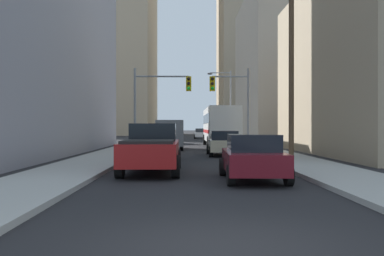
# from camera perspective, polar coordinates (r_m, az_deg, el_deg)

# --- Properties ---
(ground_plane) EXTENTS (400.00, 400.00, 0.00)m
(ground_plane) POSITION_cam_1_polar(r_m,az_deg,el_deg) (6.27, 3.91, -16.22)
(ground_plane) COLOR black
(sidewalk_left) EXTENTS (2.90, 160.00, 0.15)m
(sidewalk_left) POSITION_cam_1_polar(r_m,az_deg,el_deg) (56.19, -5.53, -1.56)
(sidewalk_left) COLOR #9E9E99
(sidewalk_left) RESTS_ON ground
(sidewalk_right) EXTENTS (2.90, 160.00, 0.15)m
(sidewalk_right) POSITION_cam_1_polar(r_m,az_deg,el_deg) (56.28, 4.57, -1.56)
(sidewalk_right) COLOR #9E9E99
(sidewalk_right) RESTS_ON ground
(city_bus) EXTENTS (2.67, 11.51, 3.40)m
(city_bus) POSITION_cam_1_polar(r_m,az_deg,el_deg) (37.09, 3.86, 0.41)
(city_bus) COLOR silver
(city_bus) RESTS_ON ground
(pickup_truck_red) EXTENTS (2.20, 5.41, 1.90)m
(pickup_truck_red) POSITION_cam_1_polar(r_m,az_deg,el_deg) (16.21, -5.50, -2.79)
(pickup_truck_red) COLOR maroon
(pickup_truck_red) RESTS_ON ground
(cargo_van_grey) EXTENTS (2.21, 5.29, 2.26)m
(cargo_van_grey) POSITION_cam_1_polar(r_m,az_deg,el_deg) (32.15, -3.13, -0.69)
(cargo_van_grey) COLOR slate
(cargo_van_grey) RESTS_ON ground
(sedan_maroon) EXTENTS (1.96, 4.27, 1.52)m
(sedan_maroon) POSITION_cam_1_polar(r_m,az_deg,el_deg) (13.87, 8.31, -3.96)
(sedan_maroon) COLOR maroon
(sedan_maroon) RESTS_ON ground
(sedan_navy) EXTENTS (1.95, 4.22, 1.52)m
(sedan_navy) POSITION_cam_1_polar(r_m,az_deg,el_deg) (22.04, -4.43, -2.43)
(sedan_navy) COLOR #141E4C
(sedan_navy) RESTS_ON ground
(sedan_beige) EXTENTS (1.95, 4.24, 1.52)m
(sedan_beige) POSITION_cam_1_polar(r_m,az_deg,el_deg) (25.53, 4.38, -2.07)
(sedan_beige) COLOR #C6B793
(sedan_beige) RESTS_ON ground
(sedan_blue) EXTENTS (1.95, 4.21, 1.52)m
(sedan_blue) POSITION_cam_1_polar(r_m,az_deg,el_deg) (42.95, -2.67, -1.16)
(sedan_blue) COLOR navy
(sedan_blue) RESTS_ON ground
(sedan_white) EXTENTS (1.95, 4.21, 1.52)m
(sedan_white) POSITION_cam_1_polar(r_m,az_deg,el_deg) (61.89, 1.20, -0.76)
(sedan_white) COLOR white
(sedan_white) RESTS_ON ground
(traffic_signal_near_left) EXTENTS (4.14, 0.44, 6.00)m
(traffic_signal_near_left) POSITION_cam_1_polar(r_m,az_deg,el_deg) (30.10, -4.45, 4.53)
(traffic_signal_near_left) COLOR gray
(traffic_signal_near_left) RESTS_ON ground
(traffic_signal_near_right) EXTENTS (2.90, 0.44, 6.00)m
(traffic_signal_near_right) POSITION_cam_1_polar(r_m,az_deg,el_deg) (30.23, 5.49, 4.40)
(traffic_signal_near_right) COLOR gray
(traffic_signal_near_right) RESTS_ON ground
(utility_pole_right) EXTENTS (2.20, 0.28, 10.11)m
(utility_pole_right) POSITION_cam_1_polar(r_m,az_deg,el_deg) (23.32, 13.45, 8.95)
(utility_pole_right) COLOR brown
(utility_pole_right) RESTS_ON ground
(street_lamp_right) EXTENTS (2.50, 0.32, 7.50)m
(street_lamp_right) POSITION_cam_1_polar(r_m,az_deg,el_deg) (42.79, 4.79, 3.89)
(street_lamp_right) COLOR gray
(street_lamp_right) RESTS_ON ground
(building_left_far_tower) EXTENTS (25.14, 29.01, 46.37)m
(building_left_far_tower) POSITION_cam_1_polar(r_m,az_deg,el_deg) (99.97, -12.72, 12.53)
(building_left_far_tower) COLOR tan
(building_left_far_tower) RESTS_ON ground
(building_right_mid_block) EXTENTS (18.42, 20.34, 18.96)m
(building_right_mid_block) POSITION_cam_1_polar(r_m,az_deg,el_deg) (58.43, 16.29, 7.74)
(building_right_mid_block) COLOR #B7A893
(building_right_mid_block) RESTS_ON ground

